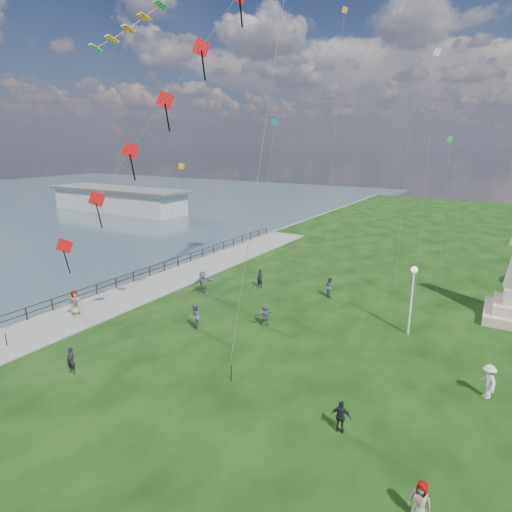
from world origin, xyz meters
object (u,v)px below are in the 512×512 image
Objects in this scene: lamppost at (413,286)px; person_7 at (330,287)px; pier_pavilion at (118,199)px; person_3 at (341,417)px; person_6 at (260,279)px; person_11 at (265,315)px; person_1 at (194,317)px; person_10 at (75,304)px; person_5 at (203,282)px; person_0 at (71,360)px; person_8 at (488,381)px; person_4 at (421,502)px.

person_7 is (-7.06, 3.90, -2.47)m from lamppost.
pier_pavilion is 57.58m from person_7.
person_3 is 0.93× the size of person_6.
lamppost reaches higher than person_3.
person_7 is 7.81m from person_11.
person_3 is (58.90, -39.96, -1.08)m from pier_pavilion.
person_1 is 1.04× the size of person_10.
person_10 is (37.74, -37.50, -0.95)m from pier_pavilion.
lamppost is 8.44m from person_7.
person_7 reaches higher than person_3.
person_6 is 1.04× the size of person_11.
person_5 is (-3.97, 5.96, 0.05)m from person_1.
person_1 is at bearing 67.67° from person_0.
person_10 is at bearing -111.65° from person_8.
person_11 is (50.49, -31.95, -1.05)m from pier_pavilion.
pier_pavilion is 61.85m from person_0.
person_5 reaches higher than person_10.
person_10 is 13.90m from person_11.
person_6 is (46.10, -25.25, -1.02)m from pier_pavilion.
pier_pavilion is 65.64m from lamppost.
person_4 is at bearing -38.52° from person_8.
person_10 is at bearing 178.43° from person_5.
person_0 is 0.87× the size of person_7.
person_10 reaches higher than person_4.
person_6 is at bearing 144.26° from person_4.
lamppost is 13.71m from person_6.
person_7 is at bearing 12.63° from person_6.
person_10 is (-5.07, -8.46, -0.08)m from person_5.
person_5 is at bearing 174.10° from person_1.
person_10 is at bearing -14.88° from person_3.
person_7 is at bearing -35.37° from person_10.
person_8 is at bearing -48.15° from lamppost.
person_10 is (-21.50, -9.26, -2.45)m from lamppost.
pier_pavilion is at bearing 57.45° from person_10.
person_10 is (-9.04, -2.50, -0.03)m from person_1.
person_8 is at bearing 54.57° from person_1.
person_4 is at bearing -90.00° from person_10.
person_4 is (3.85, -2.97, 0.00)m from person_3.
person_0 is at bearing 101.45° from person_7.
person_0 is at bearing 3.19° from person_3.
person_8 is at bearing -73.06° from person_5.
person_1 is 1.22× the size of person_3.
person_0 is 0.96× the size of person_11.
person_1 is at bearing -62.27° from person_10.
person_1 is 0.95× the size of person_5.
pier_pavilion reaches higher than person_0.
person_8 is 26.70m from person_10.
person_3 is at bearing 147.02° from person_7.
lamppost is 2.84× the size of person_6.
person_7 is 0.98× the size of person_10.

